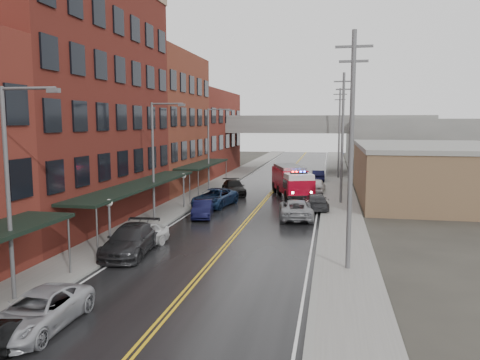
{
  "coord_description": "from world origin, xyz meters",
  "views": [
    {
      "loc": [
        6.25,
        -8.83,
        7.57
      ],
      "look_at": [
        -0.83,
        27.28,
        3.0
      ],
      "focal_mm": 35.0,
      "sensor_mm": 36.0,
      "label": 1
    }
  ],
  "objects": [
    {
      "name": "road",
      "position": [
        0.0,
        30.0,
        0.01
      ],
      "size": [
        11.0,
        160.0,
        0.02
      ],
      "primitive_type": "cube",
      "color": "black",
      "rests_on": "ground"
    },
    {
      "name": "sidewalk_left",
      "position": [
        -7.3,
        30.0,
        0.07
      ],
      "size": [
        3.0,
        160.0,
        0.15
      ],
      "primitive_type": "cube",
      "color": "slate",
      "rests_on": "ground"
    },
    {
      "name": "sidewalk_right",
      "position": [
        7.3,
        30.0,
        0.07
      ],
      "size": [
        3.0,
        160.0,
        0.15
      ],
      "primitive_type": "cube",
      "color": "slate",
      "rests_on": "ground"
    },
    {
      "name": "curb_left",
      "position": [
        -5.65,
        30.0,
        0.07
      ],
      "size": [
        0.3,
        160.0,
        0.15
      ],
      "primitive_type": "cube",
      "color": "gray",
      "rests_on": "ground"
    },
    {
      "name": "curb_right",
      "position": [
        5.65,
        30.0,
        0.07
      ],
      "size": [
        0.3,
        160.0,
        0.15
      ],
      "primitive_type": "cube",
      "color": "gray",
      "rests_on": "ground"
    },
    {
      "name": "brick_building_b",
      "position": [
        -13.3,
        23.0,
        9.0
      ],
      "size": [
        9.0,
        20.0,
        18.0
      ],
      "primitive_type": "cube",
      "color": "#581A17",
      "rests_on": "ground"
    },
    {
      "name": "brick_building_c",
      "position": [
        -13.3,
        40.5,
        7.5
      ],
      "size": [
        9.0,
        15.0,
        15.0
      ],
      "primitive_type": "cube",
      "color": "brown",
      "rests_on": "ground"
    },
    {
      "name": "brick_building_far",
      "position": [
        -13.3,
        58.0,
        6.0
      ],
      "size": [
        9.0,
        20.0,
        12.0
      ],
      "primitive_type": "cube",
      "color": "maroon",
      "rests_on": "ground"
    },
    {
      "name": "tan_building",
      "position": [
        16.0,
        40.0,
        2.5
      ],
      "size": [
        14.0,
        22.0,
        5.0
      ],
      "primitive_type": "cube",
      "color": "brown",
      "rests_on": "ground"
    },
    {
      "name": "right_far_block",
      "position": [
        18.0,
        70.0,
        4.0
      ],
      "size": [
        18.0,
        30.0,
        8.0
      ],
      "primitive_type": "cube",
      "color": "slate",
      "rests_on": "ground"
    },
    {
      "name": "awning_1",
      "position": [
        -7.49,
        23.0,
        2.99
      ],
      "size": [
        2.6,
        18.0,
        3.09
      ],
      "color": "black",
      "rests_on": "ground"
    },
    {
      "name": "awning_2",
      "position": [
        -7.49,
        40.5,
        2.99
      ],
      "size": [
        2.6,
        13.0,
        3.09
      ],
      "color": "black",
      "rests_on": "ground"
    },
    {
      "name": "globe_lamp_1",
      "position": [
        -6.4,
        16.0,
        2.31
      ],
      "size": [
        0.44,
        0.44,
        3.12
      ],
      "color": "#59595B",
      "rests_on": "ground"
    },
    {
      "name": "globe_lamp_2",
      "position": [
        -6.4,
        30.0,
        2.31
      ],
      "size": [
        0.44,
        0.44,
        3.12
      ],
      "color": "#59595B",
      "rests_on": "ground"
    },
    {
      "name": "street_lamp_0",
      "position": [
        -6.55,
        8.0,
        5.19
      ],
      "size": [
        2.64,
        0.22,
        9.0
      ],
      "color": "#59595B",
      "rests_on": "ground"
    },
    {
      "name": "street_lamp_1",
      "position": [
        -6.55,
        24.0,
        5.19
      ],
      "size": [
        2.64,
        0.22,
        9.0
      ],
      "color": "#59595B",
      "rests_on": "ground"
    },
    {
      "name": "street_lamp_2",
      "position": [
        -6.55,
        40.0,
        5.19
      ],
      "size": [
        2.64,
        0.22,
        9.0
      ],
      "color": "#59595B",
      "rests_on": "ground"
    },
    {
      "name": "utility_pole_0",
      "position": [
        7.2,
        15.0,
        6.31
      ],
      "size": [
        1.8,
        0.24,
        12.0
      ],
      "color": "#59595B",
      "rests_on": "ground"
    },
    {
      "name": "utility_pole_1",
      "position": [
        7.2,
        35.0,
        6.31
      ],
      "size": [
        1.8,
        0.24,
        12.0
      ],
      "color": "#59595B",
      "rests_on": "ground"
    },
    {
      "name": "utility_pole_2",
      "position": [
        7.2,
        55.0,
        6.31
      ],
      "size": [
        1.8,
        0.24,
        12.0
      ],
      "color": "#59595B",
      "rests_on": "ground"
    },
    {
      "name": "overpass",
      "position": [
        0.0,
        62.0,
        5.99
      ],
      "size": [
        40.0,
        10.0,
        7.5
      ],
      "color": "slate",
      "rests_on": "ground"
    },
    {
      "name": "fire_truck",
      "position": [
        2.35,
        38.8,
        1.65
      ],
      "size": [
        5.24,
        8.74,
        3.04
      ],
      "rotation": [
        0.0,
        0.0,
        0.31
      ],
      "color": "#9E071B",
      "rests_on": "ground"
    },
    {
      "name": "parked_car_left_2",
      "position": [
        -4.17,
        5.82,
        0.68
      ],
      "size": [
        2.3,
        4.93,
        1.37
      ],
      "primitive_type": "imported",
      "rotation": [
        0.0,
        0.0,
        0.01
      ],
      "color": "#A3A4AB",
      "rests_on": "ground"
    },
    {
      "name": "parked_car_left_3",
      "position": [
        -4.97,
        15.7,
        0.82
      ],
      "size": [
        2.83,
        5.86,
        1.65
      ],
      "primitive_type": "imported",
      "rotation": [
        0.0,
        0.0,
        0.09
      ],
      "color": "#232325",
      "rests_on": "ground"
    },
    {
      "name": "parked_car_left_4",
      "position": [
        -5.0,
        16.8,
        0.78
      ],
      "size": [
        2.92,
        4.88,
        1.55
      ],
      "primitive_type": "imported",
      "rotation": [
        0.0,
        0.0,
        -0.25
      ],
      "color": "silver",
      "rests_on": "ground"
    },
    {
      "name": "parked_car_left_5",
      "position": [
        -3.72,
        26.54,
        0.69
      ],
      "size": [
        2.21,
        4.41,
        1.39
      ],
      "primitive_type": "imported",
      "rotation": [
        0.0,
        0.0,
        0.18
      ],
      "color": "black",
      "rests_on": "ground"
    },
    {
      "name": "parked_car_left_6",
      "position": [
        -3.97,
        31.46,
        0.8
      ],
      "size": [
        3.6,
        6.15,
        1.61
      ],
      "primitive_type": "imported",
      "rotation": [
        0.0,
        0.0,
        -0.17
      ],
      "color": "#112343",
      "rests_on": "ground"
    },
    {
      "name": "parked_car_left_7",
      "position": [
        -3.69,
        38.44,
        0.77
      ],
      "size": [
        3.75,
        5.72,
        1.54
      ],
      "primitive_type": "imported",
      "rotation": [
        0.0,
        0.0,
        0.33
      ],
      "color": "black",
      "rests_on": "ground"
    },
    {
      "name": "parked_car_right_0",
      "position": [
        3.6,
        27.5,
        0.77
      ],
      "size": [
        3.18,
        5.81,
        1.54
      ],
      "primitive_type": "imported",
      "rotation": [
        0.0,
        0.0,
        3.26
      ],
      "color": "gray",
      "rests_on": "ground"
    },
    {
      "name": "parked_car_right_1",
      "position": [
        5.0,
        31.59,
        0.71
      ],
      "size": [
        2.61,
        5.12,
        1.42
      ],
      "primitive_type": "imported",
      "rotation": [
        0.0,
        0.0,
        3.27
      ],
      "color": "#2B2B2E",
      "rests_on": "ground"
    },
    {
      "name": "parked_car_right_2",
      "position": [
        4.76,
        41.8,
        0.76
      ],
      "size": [
        1.98,
        4.55,
        1.53
      ],
      "primitive_type": "imported",
      "rotation": [
        0.0,
        0.0,
        3.1
      ],
      "color": "white",
      "rests_on": "ground"
    },
    {
      "name": "parked_car_right_3",
      "position": [
        4.61,
        51.69,
        0.72
      ],
      "size": [
        1.82,
        4.44,
        1.43
      ],
      "primitive_type": "imported",
      "rotation": [
        0.0,
        0.0,
        3.21
      ],
      "color": "black",
      "rests_on": "ground"
    }
  ]
}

